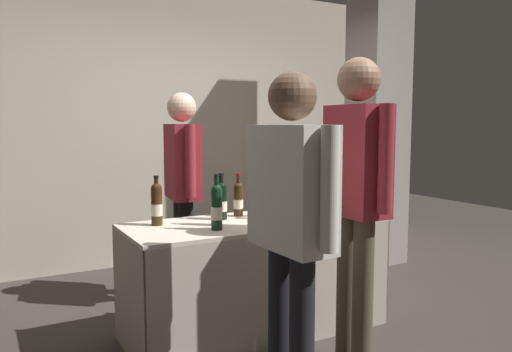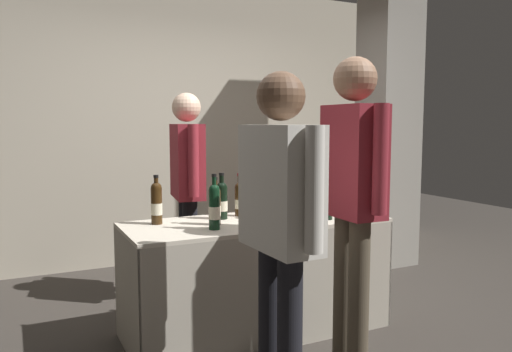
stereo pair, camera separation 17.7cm
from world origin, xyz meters
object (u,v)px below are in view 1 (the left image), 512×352
object	(u,v)px
taster_foreground_right	(291,212)
concrete_pillar	(378,101)
tasting_table	(256,255)
vendor_presenter	(183,176)
flower_vase	(289,201)
display_bottle_0	(217,206)
featured_wine_bottle	(221,200)
wine_glass_near_vendor	(257,204)

from	to	relation	value
taster_foreground_right	concrete_pillar	bearing A→B (deg)	-51.57
tasting_table	taster_foreground_right	bearing A→B (deg)	-109.50
vendor_presenter	taster_foreground_right	size ratio (longest dim) A/B	1.00
flower_vase	tasting_table	bearing A→B (deg)	175.00
vendor_presenter	tasting_table	bearing A→B (deg)	22.66
display_bottle_0	vendor_presenter	distance (m)	0.99
featured_wine_bottle	wine_glass_near_vendor	size ratio (longest dim) A/B	2.29
flower_vase	taster_foreground_right	size ratio (longest dim) A/B	0.24
concrete_pillar	wine_glass_near_vendor	xyz separation A→B (m)	(-1.90, -0.92, -0.77)
tasting_table	display_bottle_0	bearing A→B (deg)	-157.11
tasting_table	vendor_presenter	distance (m)	0.97
display_bottle_0	tasting_table	bearing A→B (deg)	22.89
featured_wine_bottle	display_bottle_0	bearing A→B (deg)	-119.62
concrete_pillar	display_bottle_0	size ratio (longest dim) A/B	9.54
concrete_pillar	vendor_presenter	distance (m)	2.25
display_bottle_0	wine_glass_near_vendor	world-z (taller)	display_bottle_0
concrete_pillar	tasting_table	distance (m)	2.44
tasting_table	flower_vase	bearing A→B (deg)	-5.00
taster_foreground_right	vendor_presenter	bearing A→B (deg)	-6.05
taster_foreground_right	display_bottle_0	bearing A→B (deg)	-0.59
flower_vase	taster_foreground_right	world-z (taller)	taster_foreground_right
display_bottle_0	taster_foreground_right	bearing A→B (deg)	-88.74
concrete_pillar	featured_wine_bottle	size ratio (longest dim) A/B	10.36
display_bottle_0	featured_wine_bottle	bearing A→B (deg)	60.38
featured_wine_bottle	wine_glass_near_vendor	bearing A→B (deg)	-23.30
concrete_pillar	display_bottle_0	xyz separation A→B (m)	(-2.30, -1.12, -0.73)
featured_wine_bottle	vendor_presenter	distance (m)	0.68
taster_foreground_right	featured_wine_bottle	bearing A→B (deg)	-9.65
wine_glass_near_vendor	flower_vase	distance (m)	0.22
featured_wine_bottle	display_bottle_0	world-z (taller)	display_bottle_0
tasting_table	wine_glass_near_vendor	bearing A→B (deg)	51.85
concrete_pillar	featured_wine_bottle	distance (m)	2.40
concrete_pillar	flower_vase	bearing A→B (deg)	-149.54
tasting_table	concrete_pillar	bearing A→B (deg)	26.62
tasting_table	wine_glass_near_vendor	size ratio (longest dim) A/B	12.71
featured_wine_bottle	taster_foreground_right	xyz separation A→B (m)	(-0.15, -1.11, 0.10)
display_bottle_0	vendor_presenter	size ratio (longest dim) A/B	0.21
concrete_pillar	taster_foreground_right	size ratio (longest dim) A/B	1.98
wine_glass_near_vendor	flower_vase	world-z (taller)	flower_vase
wine_glass_near_vendor	vendor_presenter	xyz separation A→B (m)	(-0.25, 0.77, 0.13)
display_bottle_0	taster_foreground_right	xyz separation A→B (m)	(0.02, -0.81, 0.09)
featured_wine_bottle	wine_glass_near_vendor	xyz separation A→B (m)	(0.23, -0.10, -0.03)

